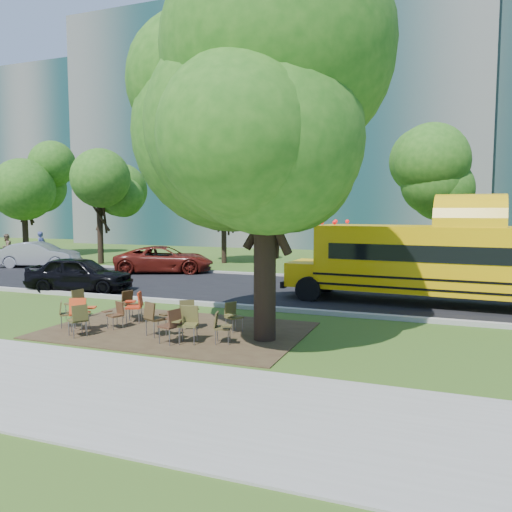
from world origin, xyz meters
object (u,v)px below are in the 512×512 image
at_px(chair_7, 221,325).
at_px(black_car, 80,274).
at_px(chair_5, 187,321).
at_px(chair_12, 232,314).
at_px(chair_4, 155,315).
at_px(school_bus, 465,261).
at_px(chair_3, 116,312).
at_px(main_tree, 265,130).
at_px(bg_car_red, 165,259).
at_px(chair_0, 80,310).
at_px(chair_2, 79,317).
at_px(chair_9, 136,304).
at_px(pedestrian_b, 7,247).
at_px(chair_6, 172,322).
at_px(bg_car_silver, 39,255).
at_px(pedestrian_a, 42,246).
at_px(chair_8, 76,301).
at_px(chair_1, 65,312).
at_px(chair_11, 188,311).
at_px(chair_10, 129,302).

height_order(chair_7, black_car, black_car).
height_order(chair_5, chair_12, chair_5).
xyz_separation_m(chair_4, chair_5, (1.08, -0.23, -0.00)).
relative_size(school_bus, chair_3, 14.88).
distance_m(chair_3, chair_4, 1.58).
xyz_separation_m(main_tree, chair_7, (-0.88, -0.75, -4.77)).
bearing_deg(bg_car_red, chair_7, -165.30).
bearing_deg(chair_0, chair_2, -78.08).
height_order(chair_4, chair_9, chair_4).
bearing_deg(chair_0, main_tree, -14.84).
distance_m(chair_12, pedestrian_b, 25.10).
distance_m(chair_6, chair_9, 2.78).
xyz_separation_m(bg_car_silver, pedestrian_a, (-2.47, 2.78, 0.23)).
distance_m(chair_4, pedestrian_b, 24.35).
height_order(chair_4, chair_12, chair_4).
distance_m(main_tree, chair_5, 5.08).
bearing_deg(chair_8, chair_0, -123.10).
bearing_deg(chair_6, school_bus, -26.99).
distance_m(main_tree, school_bus, 8.83).
distance_m(chair_1, chair_7, 4.80).
relative_size(main_tree, chair_11, 10.11).
bearing_deg(chair_12, pedestrian_a, -93.75).
xyz_separation_m(chair_8, chair_11, (3.88, -0.12, -0.03)).
relative_size(chair_8, chair_10, 1.08).
height_order(chair_10, black_car, black_car).
bearing_deg(chair_4, bg_car_silver, 167.14).
distance_m(main_tree, black_car, 11.57).
bearing_deg(school_bus, black_car, -169.14).
height_order(chair_0, chair_5, chair_0).
xyz_separation_m(chair_3, chair_9, (0.09, 0.83, 0.10)).
bearing_deg(chair_4, school_bus, 67.45).
height_order(chair_2, chair_12, chair_2).
xyz_separation_m(chair_3, bg_car_red, (-5.26, 11.35, 0.23)).
relative_size(chair_4, pedestrian_b, 0.54).
bearing_deg(chair_6, chair_0, 100.42).
relative_size(school_bus, chair_5, 12.16).
height_order(chair_1, chair_11, chair_11).
relative_size(chair_10, bg_car_red, 0.17).
bearing_deg(chair_3, chair_10, -47.73).
bearing_deg(bg_car_red, chair_0, 179.24).
height_order(main_tree, pedestrian_a, main_tree).
relative_size(chair_2, chair_7, 1.09).
bearing_deg(chair_0, chair_1, 139.60).
distance_m(chair_0, bg_car_silver, 17.09).
height_order(chair_0, chair_11, chair_0).
bearing_deg(bg_car_red, chair_10, -176.10).
height_order(main_tree, chair_1, main_tree).
distance_m(chair_4, chair_9, 1.90).
relative_size(chair_9, pedestrian_a, 0.48).
distance_m(chair_8, chair_10, 1.60).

